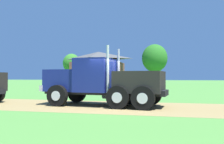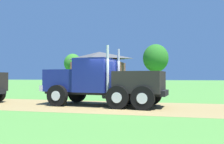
# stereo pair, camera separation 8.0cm
# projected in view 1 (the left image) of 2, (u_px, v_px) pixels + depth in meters

# --- Properties ---
(ground_plane) EXTENTS (200.00, 200.00, 0.00)m
(ground_plane) POSITION_uv_depth(u_px,v_px,m) (116.00, 107.00, 12.97)
(ground_plane) COLOR #4F8D3A
(dirt_track) EXTENTS (120.00, 5.31, 0.01)m
(dirt_track) POSITION_uv_depth(u_px,v_px,m) (116.00, 107.00, 12.97)
(dirt_track) COLOR #99814D
(dirt_track) RESTS_ON ground_plane
(truck_foreground_white) EXTENTS (7.00, 3.14, 3.20)m
(truck_foreground_white) POSITION_uv_depth(u_px,v_px,m) (103.00, 82.00, 13.55)
(truck_foreground_white) COLOR black
(truck_foreground_white) RESTS_ON ground_plane
(shed_building) EXTENTS (9.04, 6.85, 6.12)m
(shed_building) POSITION_uv_depth(u_px,v_px,m) (98.00, 69.00, 44.54)
(shed_building) COLOR brown
(shed_building) RESTS_ON ground_plane
(tree_left) EXTENTS (3.62, 3.62, 6.44)m
(tree_left) POSITION_uv_depth(u_px,v_px,m) (72.00, 63.00, 51.83)
(tree_left) COLOR #513823
(tree_left) RESTS_ON ground_plane
(tree_mid) EXTENTS (4.32, 4.32, 7.12)m
(tree_mid) POSITION_uv_depth(u_px,v_px,m) (155.00, 58.00, 41.81)
(tree_mid) COLOR #513823
(tree_mid) RESTS_ON ground_plane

